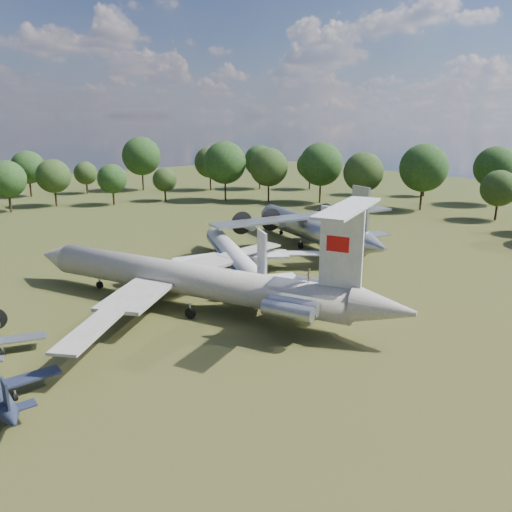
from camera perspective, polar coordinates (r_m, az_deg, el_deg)
ground at (r=63.32m, az=-8.74°, el=-5.09°), size 300.00×300.00×0.00m
il62_airliner at (r=60.48m, az=-7.56°, el=-3.33°), size 60.57×67.25×5.40m
tu104_jet at (r=72.44m, az=-2.46°, el=-0.56°), size 43.86×48.94×4.02m
an12_transport at (r=88.89m, az=6.15°, el=2.85°), size 43.43×46.71×5.29m
person_on_il62 at (r=52.67m, az=6.04°, el=-2.19°), size 0.67×0.65×1.55m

